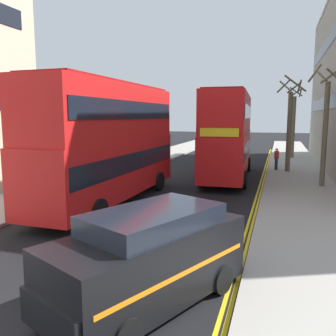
# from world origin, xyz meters

# --- Properties ---
(sidewalk_right) EXTENTS (4.00, 80.00, 0.14)m
(sidewalk_right) POSITION_xyz_m (6.50, 16.00, 0.07)
(sidewalk_right) COLOR #9E9991
(sidewalk_right) RESTS_ON ground
(sidewalk_left) EXTENTS (4.00, 80.00, 0.14)m
(sidewalk_left) POSITION_xyz_m (-6.50, 16.00, 0.07)
(sidewalk_left) COLOR #9E9991
(sidewalk_left) RESTS_ON ground
(kerb_line_outer) EXTENTS (0.10, 56.00, 0.01)m
(kerb_line_outer) POSITION_xyz_m (4.40, 14.00, 0.00)
(kerb_line_outer) COLOR yellow
(kerb_line_outer) RESTS_ON ground
(kerb_line_inner) EXTENTS (0.10, 56.00, 0.01)m
(kerb_line_inner) POSITION_xyz_m (4.24, 14.00, 0.00)
(kerb_line_inner) COLOR yellow
(kerb_line_inner) RESTS_ON ground
(traffic_island) EXTENTS (1.10, 2.20, 0.10)m
(traffic_island) POSITION_xyz_m (0.00, 4.74, 0.05)
(traffic_island) COLOR #9E9991
(traffic_island) RESTS_ON ground
(keep_left_bollard) EXTENTS (0.36, 0.28, 1.11)m
(keep_left_bollard) POSITION_xyz_m (0.00, 4.74, 0.61)
(keep_left_bollard) COLOR silver
(keep_left_bollard) RESTS_ON traffic_island
(double_decker_bus_away) EXTENTS (2.93, 10.85, 5.64)m
(double_decker_bus_away) POSITION_xyz_m (-2.36, 10.92, 3.03)
(double_decker_bus_away) COLOR red
(double_decker_bus_away) RESTS_ON ground
(double_decker_bus_oncoming) EXTENTS (3.17, 10.91, 5.64)m
(double_decker_bus_oncoming) POSITION_xyz_m (2.02, 19.49, 3.03)
(double_decker_bus_oncoming) COLOR red
(double_decker_bus_oncoming) RESTS_ON ground
(taxi_minivan) EXTENTS (3.71, 5.15, 2.12)m
(taxi_minivan) POSITION_xyz_m (2.61, 2.73, 1.07)
(taxi_minivan) COLOR black
(taxi_minivan) RESTS_ON ground
(pedestrian_far) EXTENTS (0.34, 0.22, 1.62)m
(pedestrian_far) POSITION_xyz_m (5.10, 23.41, 0.99)
(pedestrian_far) COLOR #2D2D38
(pedestrian_far) RESTS_ON sidewalk_right
(street_tree_near) EXTENTS (1.96, 1.92, 6.98)m
(street_tree_near) POSITION_xyz_m (7.68, 17.70, 3.66)
(street_tree_near) COLOR #6B6047
(street_tree_near) RESTS_ON sidewalk_right
(street_tree_mid) EXTENTS (1.25, 1.41, 6.69)m
(street_tree_mid) POSITION_xyz_m (6.46, 32.17, 3.33)
(street_tree_mid) COLOR #6B6047
(street_tree_mid) RESTS_ON sidewalk_right
(street_tree_far) EXTENTS (2.01, 2.02, 6.79)m
(street_tree_far) POSITION_xyz_m (5.89, 22.90, 3.43)
(street_tree_far) COLOR #6B6047
(street_tree_far) RESTS_ON sidewalk_right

